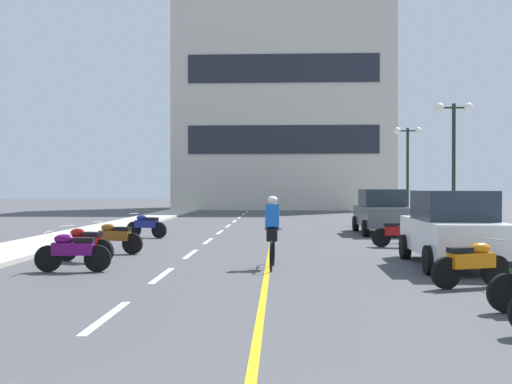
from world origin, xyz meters
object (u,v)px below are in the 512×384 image
motorcycle_4 (72,251)px  motorcycle_8 (146,225)px  street_lamp_far (408,152)px  cyclist_rider (272,230)px  parked_car_near (452,228)px  parked_car_mid (381,211)px  motorcycle_7 (399,232)px  street_lamp_mid (454,138)px  motorcycle_3 (472,263)px  motorcycle_5 (84,243)px  motorcycle_6 (114,237)px

motorcycle_4 → motorcycle_8: (-0.38, 8.81, 0.00)m
street_lamp_far → cyclist_rider: street_lamp_far is taller
parked_car_near → cyclist_rider: 4.34m
street_lamp_far → cyclist_rider: (-6.88, -17.01, -2.85)m
parked_car_mid → motorcycle_7: size_ratio=2.47×
motorcycle_4 → motorcycle_8: bearing=92.5°
street_lamp_mid → motorcycle_7: size_ratio=2.94×
street_lamp_mid → motorcycle_8: 12.15m
motorcycle_7 → motorcycle_8: 9.36m
parked_car_near → motorcycle_8: parked_car_near is taller
motorcycle_3 → motorcycle_5: same height
motorcycle_6 → motorcycle_7: same height
street_lamp_far → motorcycle_8: bearing=-142.4°
motorcycle_7 → cyclist_rider: bearing=-129.3°
street_lamp_mid → motorcycle_8: (-11.67, -0.77, -3.32)m
motorcycle_6 → motorcycle_7: 8.76m
motorcycle_4 → motorcycle_6: (-0.08, 3.57, 0.00)m
motorcycle_4 → cyclist_rider: 4.57m
street_lamp_far → parked_car_near: size_ratio=1.16×
street_lamp_far → motorcycle_7: street_lamp_far is taller
motorcycle_8 → cyclist_rider: cyclist_rider is taller
motorcycle_6 → motorcycle_7: size_ratio=0.99×
motorcycle_3 → motorcycle_7: same height
motorcycle_5 → motorcycle_6: size_ratio=0.98×
street_lamp_far → parked_car_near: bearing=-98.8°
parked_car_mid → motorcycle_5: (-9.12, -9.36, -0.44)m
parked_car_near → motorcycle_8: (-9.18, 7.50, -0.44)m
motorcycle_8 → cyclist_rider: (4.86, -7.97, 0.41)m
motorcycle_6 → motorcycle_3: bearing=-32.2°
motorcycle_5 → motorcycle_7: size_ratio=0.97×
parked_car_near → motorcycle_3: bearing=-99.8°
street_lamp_far → motorcycle_5: size_ratio=2.99×
parked_car_near → motorcycle_7: bearing=94.8°
parked_car_mid → cyclist_rider: bearing=-112.9°
street_lamp_mid → parked_car_near: street_lamp_mid is taller
motorcycle_5 → cyclist_rider: 4.89m
motorcycle_3 → motorcycle_5: bearing=158.4°
motorcycle_7 → street_lamp_mid: bearing=53.9°
motorcycle_3 → motorcycle_8: 13.62m
motorcycle_3 → motorcycle_5: 9.25m
motorcycle_3 → motorcycle_6: (-8.36, 5.27, 0.00)m
parked_car_near → motorcycle_4: parked_car_near is taller
street_lamp_mid → cyclist_rider: 11.46m
motorcycle_3 → cyclist_rider: cyclist_rider is taller
parked_car_near → motorcycle_4: bearing=-171.6°
parked_car_mid → motorcycle_7: bearing=-93.9°
motorcycle_3 → motorcycle_5: (-8.60, 3.41, 0.00)m
parked_car_near → motorcycle_5: size_ratio=2.57×
motorcycle_3 → cyclist_rider: (-3.80, 2.53, 0.41)m
street_lamp_far → parked_car_mid: size_ratio=1.17×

